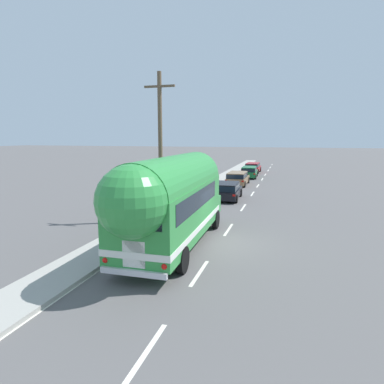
{
  "coord_description": "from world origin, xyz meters",
  "views": [
    {
      "loc": [
        2.97,
        -14.67,
        4.92
      ],
      "look_at": [
        -1.7,
        1.24,
        2.16
      ],
      "focal_mm": 30.99,
      "sensor_mm": 36.0,
      "label": 1
    }
  ],
  "objects_px": {
    "car_lead": "(227,190)",
    "car_fourth": "(253,167)",
    "painted_bus": "(171,199)",
    "car_third": "(249,171)",
    "utility_pole": "(160,146)",
    "car_second": "(238,178)"
  },
  "relations": [
    {
      "from": "car_lead",
      "to": "car_fourth",
      "type": "bearing_deg",
      "value": 90.54
    },
    {
      "from": "painted_bus",
      "to": "car_fourth",
      "type": "height_order",
      "value": "painted_bus"
    },
    {
      "from": "car_lead",
      "to": "painted_bus",
      "type": "bearing_deg",
      "value": -90.61
    },
    {
      "from": "car_third",
      "to": "car_fourth",
      "type": "distance_m",
      "value": 6.11
    },
    {
      "from": "car_fourth",
      "to": "car_third",
      "type": "bearing_deg",
      "value": -88.0
    },
    {
      "from": "utility_pole",
      "to": "car_lead",
      "type": "xyz_separation_m",
      "value": [
        2.47,
        7.82,
        -3.64
      ]
    },
    {
      "from": "car_lead",
      "to": "car_third",
      "type": "xyz_separation_m",
      "value": [
        0.02,
        14.86,
        0.0
      ]
    },
    {
      "from": "car_third",
      "to": "car_second",
      "type": "bearing_deg",
      "value": -93.51
    },
    {
      "from": "painted_bus",
      "to": "car_second",
      "type": "distance_m",
      "value": 20.8
    },
    {
      "from": "painted_bus",
      "to": "car_third",
      "type": "xyz_separation_m",
      "value": [
        0.15,
        27.43,
        -1.52
      ]
    },
    {
      "from": "car_lead",
      "to": "car_second",
      "type": "bearing_deg",
      "value": 92.75
    },
    {
      "from": "utility_pole",
      "to": "car_fourth",
      "type": "distance_m",
      "value": 29.11
    },
    {
      "from": "car_second",
      "to": "utility_pole",
      "type": "bearing_deg",
      "value": -97.4
    },
    {
      "from": "car_second",
      "to": "car_third",
      "type": "xyz_separation_m",
      "value": [
        0.41,
        6.69,
        -0.0
      ]
    },
    {
      "from": "painted_bus",
      "to": "car_lead",
      "type": "bearing_deg",
      "value": 89.39
    },
    {
      "from": "car_lead",
      "to": "car_second",
      "type": "distance_m",
      "value": 8.19
    },
    {
      "from": "car_second",
      "to": "car_fourth",
      "type": "height_order",
      "value": "same"
    },
    {
      "from": "car_lead",
      "to": "car_fourth",
      "type": "distance_m",
      "value": 20.97
    },
    {
      "from": "utility_pole",
      "to": "car_fourth",
      "type": "height_order",
      "value": "utility_pole"
    },
    {
      "from": "utility_pole",
      "to": "car_third",
      "type": "bearing_deg",
      "value": 83.74
    },
    {
      "from": "utility_pole",
      "to": "car_lead",
      "type": "distance_m",
      "value": 8.97
    },
    {
      "from": "utility_pole",
      "to": "car_second",
      "type": "relative_size",
      "value": 1.82
    }
  ]
}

